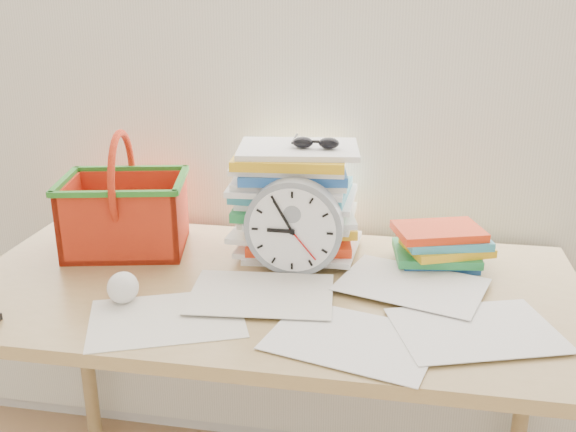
% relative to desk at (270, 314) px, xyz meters
% --- Properties ---
extents(curtain, '(2.40, 0.01, 2.50)m').
position_rel_desk_xyz_m(curtain, '(0.00, 0.38, 0.62)').
color(curtain, white).
rests_on(curtain, room_shell).
extents(desk, '(1.40, 0.70, 0.75)m').
position_rel_desk_xyz_m(desk, '(0.00, 0.00, 0.00)').
color(desk, '#9F804A').
rests_on(desk, ground).
extents(paper_stack, '(0.33, 0.28, 0.27)m').
position_rel_desk_xyz_m(paper_stack, '(0.02, 0.21, 0.21)').
color(paper_stack, white).
rests_on(paper_stack, desk).
extents(clock, '(0.23, 0.05, 0.23)m').
position_rel_desk_xyz_m(clock, '(0.04, 0.08, 0.19)').
color(clock, gray).
rests_on(clock, desk).
extents(sunglasses, '(0.13, 0.11, 0.03)m').
position_rel_desk_xyz_m(sunglasses, '(0.07, 0.20, 0.36)').
color(sunglasses, black).
rests_on(sunglasses, paper_stack).
extents(book_stack, '(0.27, 0.23, 0.10)m').
position_rel_desk_xyz_m(book_stack, '(0.38, 0.19, 0.12)').
color(book_stack, white).
rests_on(book_stack, desk).
extents(basket, '(0.34, 0.29, 0.30)m').
position_rel_desk_xyz_m(basket, '(-0.40, 0.15, 0.23)').
color(basket, red).
rests_on(basket, desk).
extents(crumpled_ball, '(0.07, 0.07, 0.07)m').
position_rel_desk_xyz_m(crumpled_ball, '(-0.29, -0.14, 0.11)').
color(crumpled_ball, white).
rests_on(crumpled_ball, desk).
extents(scattered_papers, '(1.26, 0.42, 0.02)m').
position_rel_desk_xyz_m(scattered_papers, '(0.00, 0.00, 0.08)').
color(scattered_papers, white).
rests_on(scattered_papers, desk).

